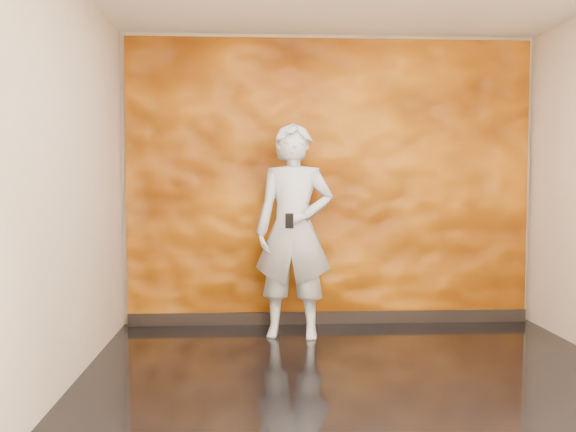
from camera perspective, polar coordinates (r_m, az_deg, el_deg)
name	(u,v)px	position (r m, az deg, el deg)	size (l,w,h in m)	color
room	(366,181)	(4.30, 6.91, 3.08)	(4.02, 4.02, 2.81)	black
feature_wall	(330,182)	(6.24, 3.74, 3.01)	(3.90, 0.06, 2.75)	orange
baseboard	(330,318)	(6.35, 3.74, -8.99)	(3.90, 0.04, 0.12)	black
man	(294,231)	(5.70, 0.53, -1.33)	(0.69, 0.46, 1.90)	#A8AFB9
phone	(289,221)	(5.43, 0.12, -0.43)	(0.07, 0.01, 0.13)	black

